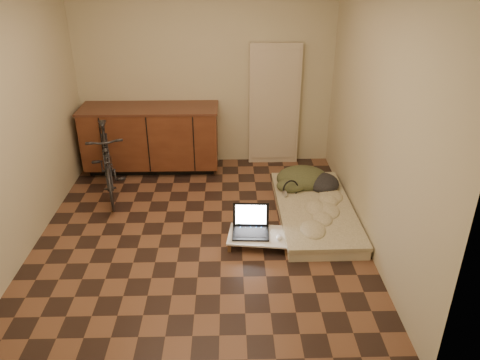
{
  "coord_description": "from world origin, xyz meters",
  "views": [
    {
      "loc": [
        0.32,
        -4.33,
        2.82
      ],
      "look_at": [
        0.43,
        0.22,
        0.55
      ],
      "focal_mm": 35.0,
      "sensor_mm": 36.0,
      "label": 1
    }
  ],
  "objects_px": {
    "futon": "(315,211)",
    "laptop": "(251,227)",
    "bicycle": "(107,158)",
    "lap_desk": "(259,236)"
  },
  "relations": [
    {
      "from": "laptop",
      "to": "futon",
      "type": "bearing_deg",
      "value": 34.28
    },
    {
      "from": "bicycle",
      "to": "futon",
      "type": "relative_size",
      "value": 0.85
    },
    {
      "from": "bicycle",
      "to": "lap_desk",
      "type": "xyz_separation_m",
      "value": [
        1.82,
        -1.19,
        -0.39
      ]
    },
    {
      "from": "bicycle",
      "to": "laptop",
      "type": "bearing_deg",
      "value": -48.21
    },
    {
      "from": "bicycle",
      "to": "lap_desk",
      "type": "height_order",
      "value": "bicycle"
    },
    {
      "from": "futon",
      "to": "laptop",
      "type": "xyz_separation_m",
      "value": [
        -0.77,
        -0.47,
        0.08
      ]
    },
    {
      "from": "bicycle",
      "to": "futon",
      "type": "bearing_deg",
      "value": -30.02
    },
    {
      "from": "futon",
      "to": "laptop",
      "type": "distance_m",
      "value": 0.9
    },
    {
      "from": "lap_desk",
      "to": "bicycle",
      "type": "bearing_deg",
      "value": 154.27
    },
    {
      "from": "bicycle",
      "to": "lap_desk",
      "type": "distance_m",
      "value": 2.21
    }
  ]
}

